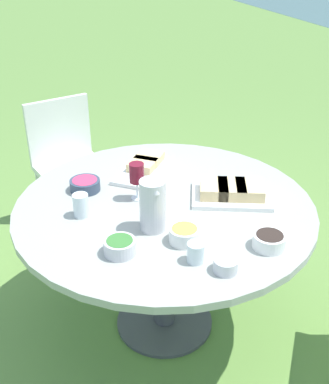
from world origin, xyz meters
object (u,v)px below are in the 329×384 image
(dining_table, at_px, (164,221))
(wine_glass, at_px, (137,174))
(chair_near_right, at_px, (68,156))
(water_pitcher, at_px, (153,205))

(dining_table, xyz_separation_m, wine_glass, (-0.08, -0.11, 0.23))
(chair_near_right, distance_m, water_pitcher, 1.40)
(dining_table, height_order, water_pitcher, water_pitcher)
(water_pitcher, distance_m, wine_glass, 0.27)
(dining_table, xyz_separation_m, water_pitcher, (0.18, -0.12, 0.21))
(dining_table, bearing_deg, wine_glass, -128.37)
(chair_near_right, bearing_deg, wine_glass, 8.97)
(wine_glass, bearing_deg, water_pitcher, -2.37)
(dining_table, relative_size, water_pitcher, 6.10)
(chair_near_right, bearing_deg, dining_table, 13.38)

